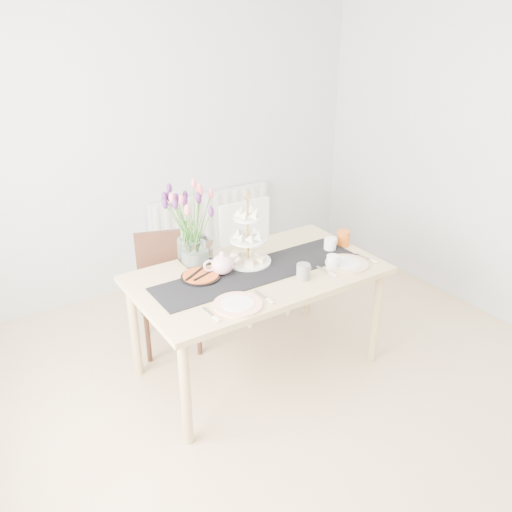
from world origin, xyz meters
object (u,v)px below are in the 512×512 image
tulip_vase (193,213)px  teapot (222,264)px  cream_jug (330,244)px  chair_white (252,250)px  mug_orange (343,238)px  radiator (211,224)px  tart_tin (201,277)px  mug_grey (303,272)px  chair_brown (167,282)px  mug_white (332,262)px  dining_table (258,282)px  cake_stand (248,246)px  plate_right (347,264)px  plate_left (238,305)px

tulip_vase → teapot: (0.06, -0.25, -0.28)m
teapot → cream_jug: teapot is taller
chair_white → mug_orange: size_ratio=8.18×
radiator → chair_white: bearing=-95.2°
tart_tin → mug_grey: bearing=-33.1°
chair_brown → mug_grey: size_ratio=8.26×
radiator → chair_brown: 1.22m
radiator → mug_white: bearing=-91.9°
tulip_vase → mug_white: size_ratio=6.94×
cream_jug → radiator: bearing=89.8°
dining_table → mug_grey: mug_grey is taller
chair_white → tulip_vase: tulip_vase is taller
cake_stand → cream_jug: (0.59, -0.13, -0.08)m
dining_table → plate_right: bearing=-23.5°
chair_brown → mug_white: mug_white is taller
plate_left → plate_right: 0.88m
chair_brown → cream_jug: (0.96, -0.65, 0.31)m
teapot → tart_tin: bearing=-169.3°
chair_brown → cake_stand: 0.75m
radiator → cake_stand: bearing=-108.7°
chair_brown → plate_left: bearing=-69.5°
dining_table → mug_orange: 0.75m
teapot → plate_right: size_ratio=0.80×
chair_brown → mug_orange: 1.31m
mug_white → plate_right: bearing=2.0°
cake_stand → plate_right: cake_stand is taller
teapot → cake_stand: bearing=33.1°
cake_stand → teapot: bearing=-167.2°
teapot → tulip_vase: bearing=124.4°
tulip_vase → plate_right: bearing=-35.2°
mug_grey → mug_white: bearing=-7.7°
mug_white → mug_orange: mug_orange is taller
dining_table → cake_stand: cake_stand is taller
radiator → mug_orange: (0.25, -1.52, 0.35)m
tulip_vase → cake_stand: tulip_vase is taller
cake_stand → cream_jug: 0.61m
cream_jug → plate_right: 0.25m
chair_white → cake_stand: 0.78m
chair_brown → tart_tin: bearing=-70.9°
plate_left → radiator: bearing=65.8°
mug_white → plate_left: 0.77m
teapot → tart_tin: (-0.14, 0.02, -0.06)m
mug_orange → plate_left: 1.12m
dining_table → mug_orange: (0.74, 0.02, 0.13)m
cake_stand → tart_tin: bearing=-175.8°
radiator → plate_left: plate_left is taller
plate_right → tart_tin: bearing=158.6°
radiator → tart_tin: bearing=-120.7°
chair_brown → plate_right: chair_brown is taller
mug_white → plate_right: mug_white is taller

